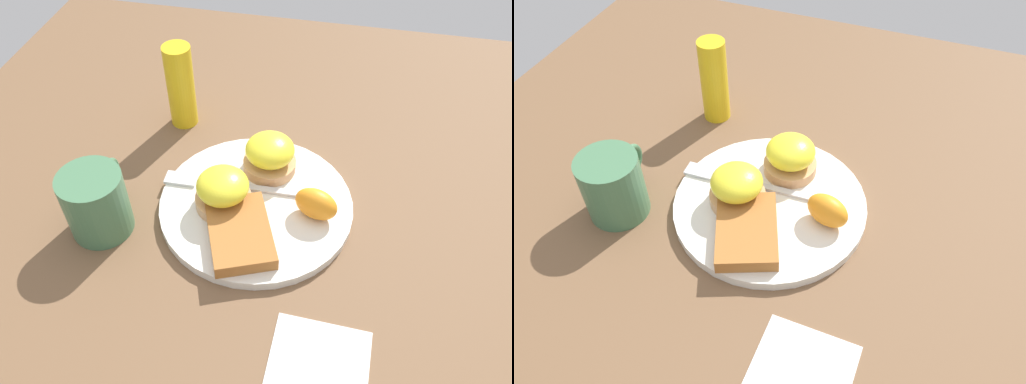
% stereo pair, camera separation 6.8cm
% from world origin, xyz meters
% --- Properties ---
extents(ground_plane, '(1.10, 1.10, 0.00)m').
position_xyz_m(ground_plane, '(0.00, 0.00, 0.00)').
color(ground_plane, brown).
extents(plate, '(0.27, 0.27, 0.01)m').
position_xyz_m(plate, '(0.00, 0.00, 0.01)').
color(plate, silver).
rests_on(plate, ground_plane).
extents(sandwich_benedict_left, '(0.08, 0.08, 0.06)m').
position_xyz_m(sandwich_benedict_left, '(0.07, -0.01, 0.04)').
color(sandwich_benedict_left, tan).
rests_on(sandwich_benedict_left, plate).
extents(sandwich_benedict_right, '(0.08, 0.08, 0.06)m').
position_xyz_m(sandwich_benedict_right, '(-0.01, 0.04, 0.04)').
color(sandwich_benedict_right, tan).
rests_on(sandwich_benedict_right, plate).
extents(hashbrown_patty, '(0.14, 0.12, 0.02)m').
position_xyz_m(hashbrown_patty, '(-0.07, 0.01, 0.02)').
color(hashbrown_patty, '#A3632C').
rests_on(hashbrown_patty, plate).
extents(orange_wedge, '(0.05, 0.07, 0.04)m').
position_xyz_m(orange_wedge, '(-0.01, -0.08, 0.04)').
color(orange_wedge, orange).
rests_on(orange_wedge, plate).
extents(fork, '(0.03, 0.22, 0.00)m').
position_xyz_m(fork, '(0.02, 0.04, 0.02)').
color(fork, silver).
rests_on(fork, plate).
extents(cup, '(0.11, 0.08, 0.09)m').
position_xyz_m(cup, '(-0.07, 0.20, 0.05)').
color(cup, '#42704C').
rests_on(cup, ground_plane).
extents(napkin, '(0.11, 0.11, 0.00)m').
position_xyz_m(napkin, '(-0.21, -0.12, 0.00)').
color(napkin, white).
rests_on(napkin, ground_plane).
extents(condiment_bottle, '(0.04, 0.04, 0.14)m').
position_xyz_m(condiment_bottle, '(0.17, 0.16, 0.07)').
color(condiment_bottle, gold).
rests_on(condiment_bottle, ground_plane).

